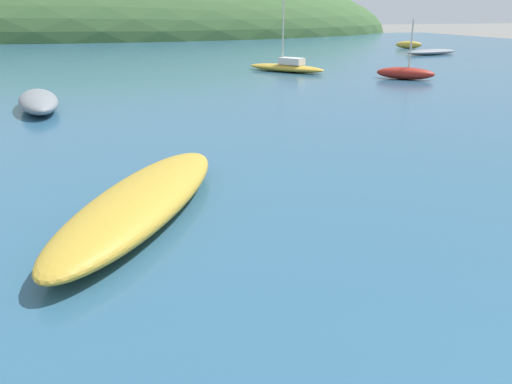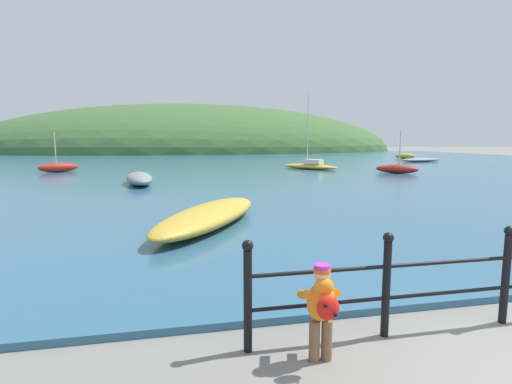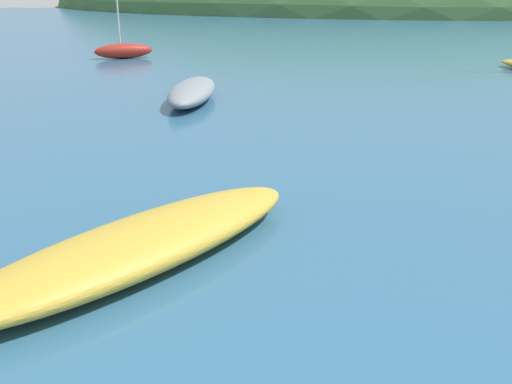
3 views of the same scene
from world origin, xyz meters
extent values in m
cube|color=#2D5B7A|center=(0.00, 32.00, 0.05)|extent=(80.00, 60.00, 0.10)
ellipsoid|color=#3D6033|center=(0.00, 71.71, 0.00)|extent=(75.52, 41.54, 16.75)
ellipsoid|color=gold|center=(-2.79, 7.31, 0.36)|extent=(3.71, 5.15, 0.51)
ellipsoid|color=gray|center=(-5.16, 17.07, 0.39)|extent=(1.66, 4.04, 0.57)
ellipsoid|color=maroon|center=(-10.79, 25.38, 0.41)|extent=(2.45, 1.94, 0.63)
cylinder|color=beige|center=(-10.89, 25.32, 1.70)|extent=(0.07, 0.07, 1.96)
camera|label=1|loc=(-3.25, -0.06, 3.12)|focal=35.00mm
camera|label=2|loc=(-3.69, -2.39, 2.23)|focal=28.00mm
camera|label=3|loc=(-0.07, 1.08, 3.46)|focal=42.00mm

